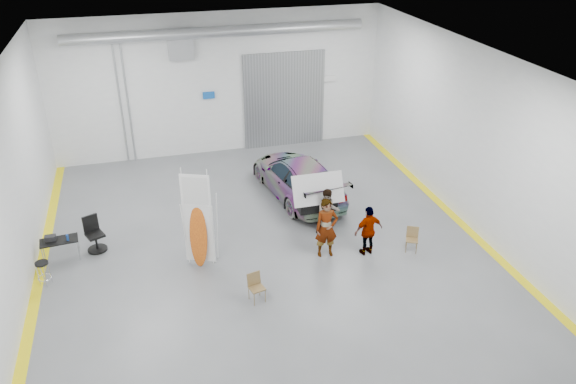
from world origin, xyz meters
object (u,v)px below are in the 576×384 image
object	(u,v)px
sedan_car	(298,177)
shop_stool	(44,273)
work_table	(57,240)
office_chair	(95,236)
person_b	(328,212)
person_c	(369,231)
surfboard_display	(202,228)
folding_chair_near	(257,293)
folding_chair_far	(411,244)
person_a	(327,228)

from	to	relation	value
sedan_car	shop_stool	xyz separation A→B (m)	(-8.61, -3.39, -0.37)
work_table	office_chair	bearing A→B (deg)	15.27
work_table	person_b	bearing A→B (deg)	-4.82
person_c	surfboard_display	xyz separation A→B (m)	(-5.03, 0.77, 0.47)
sedan_car	folding_chair_near	bearing A→B (deg)	55.38
person_c	folding_chair_far	bearing A→B (deg)	162.11
shop_stool	person_c	bearing A→B (deg)	-5.79
folding_chair_near	folding_chair_far	world-z (taller)	folding_chair_near
shop_stool	work_table	xyz separation A→B (m)	(0.30, 1.23, 0.32)
folding_chair_near	sedan_car	bearing A→B (deg)	49.51
person_c	shop_stool	size ratio (longest dim) A/B	2.18
person_b	person_c	world-z (taller)	person_c
person_b	work_table	bearing A→B (deg)	-174.15
surfboard_display	folding_chair_near	world-z (taller)	surfboard_display
folding_chair_near	person_b	bearing A→B (deg)	29.20
folding_chair_far	office_chair	distance (m)	10.00
person_b	sedan_car	bearing A→B (deg)	104.43
folding_chair_near	shop_stool	world-z (taller)	folding_chair_near
person_c	office_chair	xyz separation A→B (m)	(-8.21, 2.51, -0.33)
shop_stool	office_chair	bearing A→B (deg)	47.69
folding_chair_far	person_a	bearing A→B (deg)	-163.81
person_c	folding_chair_far	distance (m)	1.54
sedan_car	office_chair	bearing A→B (deg)	6.34
person_b	office_chair	world-z (taller)	person_b
folding_chair_near	shop_stool	bearing A→B (deg)	143.75
folding_chair_near	work_table	distance (m)	6.53
surfboard_display	shop_stool	world-z (taller)	surfboard_display
person_a	work_table	bearing A→B (deg)	170.72
person_b	work_table	world-z (taller)	person_b
sedan_car	person_a	size ratio (longest dim) A/B	2.65
work_table	shop_stool	bearing A→B (deg)	-103.63
person_a	person_c	world-z (taller)	person_a
surfboard_display	person_c	bearing A→B (deg)	14.28
person_a	shop_stool	world-z (taller)	person_a
person_c	office_chair	world-z (taller)	person_c
person_c	folding_chair_near	bearing A→B (deg)	10.91
person_c	surfboard_display	distance (m)	5.11
person_a	surfboard_display	size ratio (longest dim) A/B	0.60
work_table	person_c	bearing A→B (deg)	-13.34
folding_chair_near	work_table	world-z (taller)	work_table
sedan_car	person_b	bearing A→B (deg)	85.60
person_b	folding_chair_far	bearing A→B (deg)	-27.10
person_b	shop_stool	bearing A→B (deg)	-165.96
sedan_car	shop_stool	size ratio (longest dim) A/B	6.75
work_table	office_chair	xyz separation A→B (m)	(1.10, 0.30, -0.19)
person_b	folding_chair_far	world-z (taller)	person_b
person_b	person_a	bearing A→B (deg)	-100.53
surfboard_display	folding_chair_near	distance (m)	2.66
sedan_car	person_b	xyz separation A→B (m)	(0.19, -2.88, 0.06)
person_a	person_c	distance (m)	1.32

